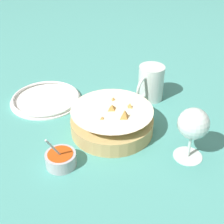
# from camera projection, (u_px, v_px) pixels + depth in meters

# --- Properties ---
(ground_plane) EXTENTS (4.00, 4.00, 0.00)m
(ground_plane) POSITION_uv_depth(u_px,v_px,m) (123.00, 133.00, 0.84)
(ground_plane) COLOR teal
(food_basket) EXTENTS (0.22, 0.22, 0.09)m
(food_basket) POSITION_uv_depth(u_px,v_px,m) (112.00, 121.00, 0.83)
(food_basket) COLOR tan
(food_basket) RESTS_ON ground_plane
(sauce_cup) EXTENTS (0.07, 0.07, 0.10)m
(sauce_cup) POSITION_uv_depth(u_px,v_px,m) (61.00, 159.00, 0.73)
(sauce_cup) COLOR #B7B7BC
(sauce_cup) RESTS_ON ground_plane
(wine_glass) EXTENTS (0.07, 0.07, 0.14)m
(wine_glass) POSITION_uv_depth(u_px,v_px,m) (193.00, 125.00, 0.71)
(wine_glass) COLOR silver
(wine_glass) RESTS_ON ground_plane
(beer_mug) EXTENTS (0.12, 0.08, 0.11)m
(beer_mug) POSITION_uv_depth(u_px,v_px,m) (151.00, 84.00, 0.96)
(beer_mug) COLOR silver
(beer_mug) RESTS_ON ground_plane
(side_plate) EXTENTS (0.22, 0.22, 0.01)m
(side_plate) POSITION_uv_depth(u_px,v_px,m) (46.00, 99.00, 0.97)
(side_plate) COLOR white
(side_plate) RESTS_ON ground_plane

